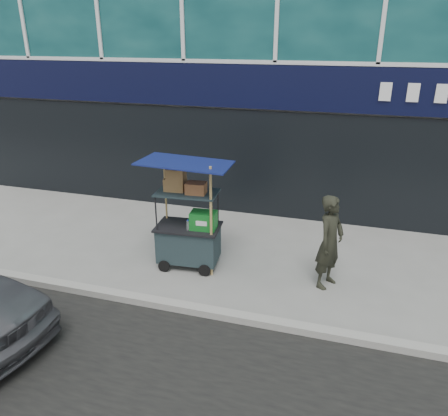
% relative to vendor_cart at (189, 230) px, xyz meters
% --- Properties ---
extents(ground, '(80.00, 80.00, 0.00)m').
position_rel_vendor_cart_xyz_m(ground, '(0.93, -1.16, -0.71)').
color(ground, slate).
rests_on(ground, ground).
extents(curb, '(80.00, 0.18, 0.12)m').
position_rel_vendor_cart_xyz_m(curb, '(0.93, -1.36, -0.65)').
color(curb, gray).
rests_on(curb, ground).
extents(vendor_cart, '(1.58, 1.17, 2.02)m').
position_rel_vendor_cart_xyz_m(vendor_cart, '(0.00, 0.00, 0.00)').
color(vendor_cart, black).
rests_on(vendor_cart, ground).
extents(vendor_man, '(0.59, 0.69, 1.59)m').
position_rel_vendor_cart_xyz_m(vendor_man, '(2.44, 0.04, 0.09)').
color(vendor_man, black).
rests_on(vendor_man, ground).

